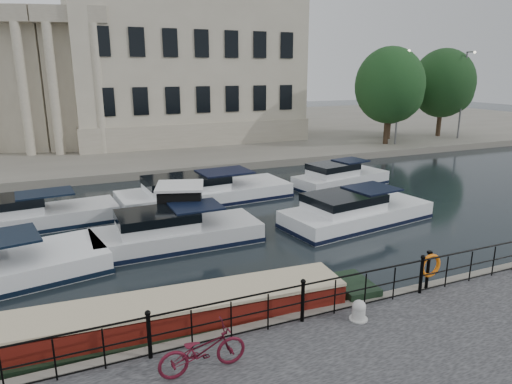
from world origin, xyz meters
TOP-DOWN VIEW (x-y plane):
  - ground_plane at (0.00, 0.00)m, footprint 160.00×160.00m
  - far_bank at (0.00, 39.00)m, footprint 120.00×42.00m
  - railing at (0.00, -2.25)m, footprint 24.14×0.14m
  - civic_building at (-1.00, 34.71)m, footprint 53.55×31.84m
  - lamp_posts at (26.00, 20.70)m, footprint 8.24×1.55m
  - bicycle at (-3.02, -3.18)m, footprint 2.00×0.72m
  - mooring_bollard at (1.43, -2.77)m, footprint 0.50×0.50m
  - life_ring_post at (4.39, -2.17)m, footprint 0.75×0.20m
  - narrowboat at (-3.65, -0.82)m, footprint 13.32×2.61m
  - harbour_hut at (-0.78, 7.50)m, footprint 3.35×3.05m
  - cabin_cruisers at (-0.74, 8.04)m, footprint 27.19×11.07m
  - trees at (25.25, 22.20)m, footprint 14.08×7.96m

SIDE VIEW (x-z plane):
  - ground_plane at x=0.00m, z-range 0.00..0.00m
  - far_bank at x=0.00m, z-range 0.00..0.55m
  - narrowboat at x=-3.65m, z-range -0.38..1.11m
  - cabin_cruisers at x=-0.74m, z-range -0.63..1.36m
  - mooring_bollard at x=1.43m, z-range 0.53..1.09m
  - harbour_hut at x=-0.78m, z-range -0.13..2.04m
  - bicycle at x=-3.02m, z-range 0.55..1.60m
  - railing at x=0.00m, z-range 0.59..1.81m
  - life_ring_post at x=4.39m, z-range 0.70..1.92m
  - lamp_posts at x=26.00m, z-range 0.76..8.83m
  - trees at x=25.25m, z-range 1.02..9.50m
  - civic_building at x=-1.00m, z-range -1.39..15.46m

